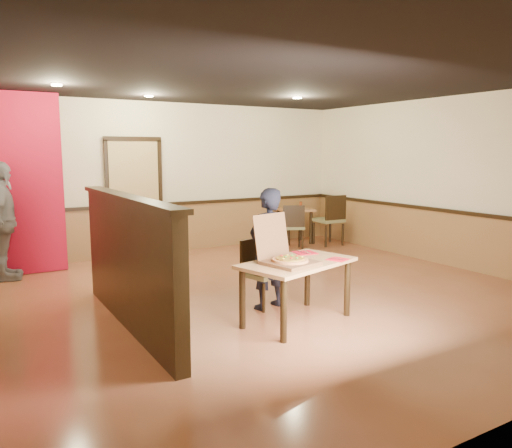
{
  "coord_description": "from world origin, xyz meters",
  "views": [
    {
      "loc": [
        -3.5,
        -5.42,
        1.91
      ],
      "look_at": [
        -0.28,
        0.0,
        0.98
      ],
      "focal_mm": 35.0,
      "sensor_mm": 36.0,
      "label": 1
    }
  ],
  "objects": [
    {
      "name": "chair_rail_right",
      "position": [
        3.45,
        0.0,
        0.92
      ],
      "size": [
        0.06,
        7.0,
        0.06
      ],
      "primitive_type": "cube",
      "color": "black",
      "rests_on": "wall_right"
    },
    {
      "name": "napkin_far",
      "position": [
        -0.01,
        -0.68,
        0.7
      ],
      "size": [
        0.28,
        0.28,
        0.01
      ],
      "rotation": [
        0.0,
        0.0,
        -0.14
      ],
      "color": "red",
      "rests_on": "main_table"
    },
    {
      "name": "main_table",
      "position": [
        -0.35,
        -1.01,
        0.59
      ],
      "size": [
        1.45,
        1.07,
        0.7
      ],
      "rotation": [
        0.0,
        0.0,
        0.28
      ],
      "color": "tan",
      "rests_on": "floor"
    },
    {
      "name": "diner",
      "position": [
        -0.36,
        -0.41,
        0.74
      ],
      "size": [
        0.59,
        0.45,
        1.47
      ],
      "primitive_type": "imported",
      "rotation": [
        0.0,
        0.0,
        3.33
      ],
      "color": "black",
      "rests_on": "floor"
    },
    {
      "name": "spot_a",
      "position": [
        -2.3,
        1.8,
        2.78
      ],
      "size": [
        0.14,
        0.14,
        0.02
      ],
      "primitive_type": "cylinder",
      "color": "beige",
      "rests_on": "ceiling"
    },
    {
      "name": "spot_c",
      "position": [
        1.4,
        1.5,
        2.78
      ],
      "size": [
        0.14,
        0.14,
        0.02
      ],
      "primitive_type": "cylinder",
      "color": "beige",
      "rests_on": "ceiling"
    },
    {
      "name": "back_door",
      "position": [
        -0.8,
        3.46,
        1.05
      ],
      "size": [
        0.9,
        0.06,
        2.1
      ],
      "primitive_type": "cube",
      "color": "tan",
      "rests_on": "wall_back"
    },
    {
      "name": "booth_partition",
      "position": [
        -2.0,
        -0.2,
        0.74
      ],
      "size": [
        0.2,
        3.1,
        1.44
      ],
      "color": "black",
      "rests_on": "floor"
    },
    {
      "name": "side_table",
      "position": [
        2.47,
        3.05,
        0.54
      ],
      "size": [
        0.79,
        0.79,
        0.72
      ],
      "rotation": [
        0.0,
        0.0,
        -0.2
      ],
      "color": "tan",
      "rests_on": "floor"
    },
    {
      "name": "red_accent_panel",
      "position": [
        -2.9,
        3.0,
        1.4
      ],
      "size": [
        1.6,
        0.2,
        2.78
      ],
      "primitive_type": "cube",
      "color": "#B10C28",
      "rests_on": "floor"
    },
    {
      "name": "pizza",
      "position": [
        -0.51,
        -1.1,
        0.75
      ],
      "size": [
        0.49,
        0.49,
        0.03
      ],
      "primitive_type": "cylinder",
      "rotation": [
        0.0,
        0.0,
        0.31
      ],
      "color": "#DB8C4F",
      "rests_on": "pizza_box"
    },
    {
      "name": "pizza_box",
      "position": [
        -0.52,
        -1.05,
        0.76
      ],
      "size": [
        0.61,
        0.68,
        0.52
      ],
      "rotation": [
        0.0,
        0.0,
        0.22
      ],
      "color": "brown",
      "rests_on": "main_table"
    },
    {
      "name": "wainscot_back",
      "position": [
        0.0,
        3.47,
        0.45
      ],
      "size": [
        7.0,
        0.04,
        0.9
      ],
      "primitive_type": "cube",
      "color": "olive",
      "rests_on": "floor"
    },
    {
      "name": "passerby",
      "position": [
        -3.0,
        2.72,
        0.88
      ],
      "size": [
        0.59,
        1.09,
        1.76
      ],
      "primitive_type": "imported",
      "rotation": [
        0.0,
        0.0,
        1.41
      ],
      "color": "gray",
      "rests_on": "floor"
    },
    {
      "name": "napkin_near",
      "position": [
        0.09,
        -1.17,
        0.7
      ],
      "size": [
        0.27,
        0.27,
        0.01
      ],
      "rotation": [
        0.0,
        0.0,
        0.35
      ],
      "color": "red",
      "rests_on": "main_table"
    },
    {
      "name": "condiment",
      "position": [
        2.58,
        3.01,
        0.79
      ],
      "size": [
        0.06,
        0.06,
        0.15
      ],
      "primitive_type": "cylinder",
      "color": "brown",
      "rests_on": "side_table"
    },
    {
      "name": "wall_right",
      "position": [
        3.5,
        0.0,
        1.4
      ],
      "size": [
        0.0,
        7.0,
        7.0
      ],
      "primitive_type": "plane",
      "rotation": [
        1.57,
        0.0,
        -1.57
      ],
      "color": "#FFF4C7",
      "rests_on": "floor"
    },
    {
      "name": "chair_rail_back",
      "position": [
        0.0,
        3.45,
        0.92
      ],
      "size": [
        7.0,
        0.06,
        0.06
      ],
      "primitive_type": "cube",
      "color": "black",
      "rests_on": "wall_back"
    },
    {
      "name": "wall_back",
      "position": [
        0.0,
        3.5,
        1.4
      ],
      "size": [
        7.0,
        0.0,
        7.0
      ],
      "primitive_type": "plane",
      "rotation": [
        1.57,
        0.0,
        0.0
      ],
      "color": "#FFF4C7",
      "rests_on": "floor"
    },
    {
      "name": "diner_chair",
      "position": [
        -0.4,
        -0.28,
        0.45
      ],
      "size": [
        0.51,
        0.51,
        0.83
      ],
      "rotation": [
        0.0,
        0.0,
        0.28
      ],
      "color": "olive",
      "rests_on": "floor"
    },
    {
      "name": "floor",
      "position": [
        0.0,
        0.0,
        0.0
      ],
      "size": [
        7.0,
        7.0,
        0.0
      ],
      "primitive_type": "plane",
      "color": "#B16844",
      "rests_on": "ground"
    },
    {
      "name": "wainscot_right",
      "position": [
        3.47,
        0.0,
        0.45
      ],
      "size": [
        0.04,
        7.0,
        0.9
      ],
      "primitive_type": "cube",
      "color": "olive",
      "rests_on": "floor"
    },
    {
      "name": "spot_b",
      "position": [
        -0.8,
        2.5,
        2.78
      ],
      "size": [
        0.14,
        0.14,
        0.02
      ],
      "primitive_type": "cylinder",
      "color": "beige",
      "rests_on": "ceiling"
    },
    {
      "name": "ceiling",
      "position": [
        0.0,
        0.0,
        2.8
      ],
      "size": [
        7.0,
        7.0,
        0.0
      ],
      "primitive_type": "plane",
      "rotation": [
        3.14,
        0.0,
        0.0
      ],
      "color": "black",
      "rests_on": "wall_back"
    },
    {
      "name": "side_chair_right",
      "position": [
        2.91,
        2.42,
        0.56
      ],
      "size": [
        0.53,
        0.53,
        1.03
      ],
      "rotation": [
        0.0,
        0.0,
        3.11
      ],
      "color": "olive",
      "rests_on": "floor"
    },
    {
      "name": "side_chair_left",
      "position": [
        1.99,
        2.44,
        0.48
      ],
      "size": [
        0.58,
        0.58,
        0.88
      ],
      "rotation": [
        0.0,
        0.0,
        2.69
      ],
      "color": "olive",
      "rests_on": "floor"
    }
  ]
}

